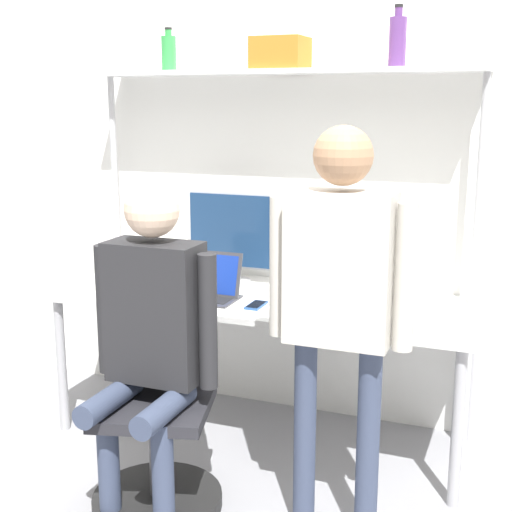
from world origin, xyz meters
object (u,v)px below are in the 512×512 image
monitor (233,234)px  person_seated (151,323)px  laptop (211,286)px  bottle_purple (398,41)px  storage_box (280,53)px  person_standing (340,284)px  cell_phone (256,305)px  bottle_green (169,53)px  office_chair (158,440)px

monitor → person_seated: person_seated is taller
laptop → monitor: bearing=94.3°
bottle_purple → storage_box: 0.58m
person_standing → laptop: bearing=144.1°
cell_phone → person_seated: bearing=-108.4°
person_standing → storage_box: (-0.58, 0.95, 0.91)m
cell_phone → storage_box: (-0.03, 0.41, 1.20)m
bottle_green → office_chair: bearing=-66.5°
cell_phone → person_seated: (-0.21, -0.64, 0.08)m
monitor → person_seated: (0.08, -1.04, -0.18)m
laptop → storage_box: bearing=56.8°
person_seated → storage_box: size_ratio=5.46×
person_seated → storage_box: 1.54m
person_seated → bottle_purple: (0.76, 1.05, 1.16)m
monitor → storage_box: (0.26, 0.01, 0.94)m
monitor → person_standing: bearing=-48.0°
bottle_green → storage_box: (0.63, -0.00, -0.02)m
monitor → person_standing: (0.84, -0.93, 0.03)m
office_chair → person_standing: 1.08m
person_seated → person_standing: (0.76, 0.10, 0.21)m
laptop → person_standing: (0.81, -0.59, 0.23)m
office_chair → bottle_green: 2.01m
cell_phone → bottle_green: bottle_green is taller
office_chair → person_seated: person_seated is taller
monitor → office_chair: 1.23m
person_seated → bottle_green: (-0.45, 1.05, 1.14)m
bottle_purple → monitor: bearing=-179.1°
laptop → office_chair: bearing=-86.4°
laptop → bottle_green: size_ratio=1.28×
office_chair → bottle_green: bearing=113.5°
person_seated → bottle_purple: 1.74m
monitor → office_chair: size_ratio=0.55×
laptop → storage_box: (0.23, 0.36, 1.14)m
laptop → person_standing: bearing=-35.9°
office_chair → storage_box: storage_box is taller
bottle_purple → storage_box: bottle_purple is taller
bottle_purple → person_standing: bearing=-90.2°
monitor → laptop: bearing=-85.7°
person_seated → storage_box: (0.18, 1.05, 1.12)m
monitor → laptop: monitor is taller
monitor → bottle_purple: size_ratio=1.82×
person_standing → storage_box: size_ratio=6.36×
monitor → person_standing: size_ratio=0.32×
monitor → cell_phone: 0.56m
storage_box → office_chair: bearing=-100.9°
storage_box → person_standing: bearing=-58.5°
laptop → person_seated: size_ratio=0.20×
office_chair → person_standing: (0.77, 0.06, 0.75)m
cell_phone → person_standing: size_ratio=0.09×
monitor → cell_phone: monitor is taller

